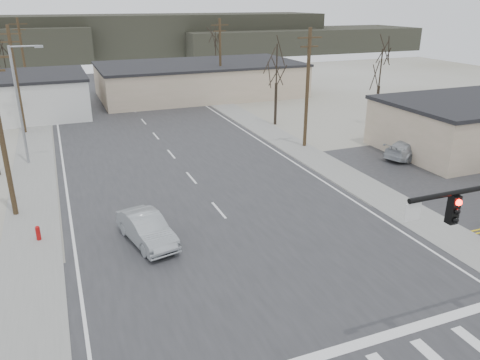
# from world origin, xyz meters

# --- Properties ---
(ground) EXTENTS (140.00, 140.00, 0.00)m
(ground) POSITION_xyz_m (0.00, 0.00, 0.00)
(ground) COLOR #B9B9B4
(ground) RESTS_ON ground
(main_road) EXTENTS (18.00, 110.00, 0.05)m
(main_road) POSITION_xyz_m (0.00, 15.00, 0.02)
(main_road) COLOR #2A2A2D
(main_road) RESTS_ON ground
(cross_road) EXTENTS (90.00, 10.00, 0.04)m
(cross_road) POSITION_xyz_m (0.00, 0.00, 0.02)
(cross_road) COLOR #2A2A2D
(cross_road) RESTS_ON ground
(sidewalk_left) EXTENTS (3.00, 90.00, 0.06)m
(sidewalk_left) POSITION_xyz_m (-10.60, 20.00, 0.03)
(sidewalk_left) COLOR gray
(sidewalk_left) RESTS_ON ground
(sidewalk_right) EXTENTS (3.00, 90.00, 0.06)m
(sidewalk_right) POSITION_xyz_m (10.60, 20.00, 0.03)
(sidewalk_right) COLOR gray
(sidewalk_right) RESTS_ON ground
(fire_hydrant) EXTENTS (0.24, 0.24, 0.87)m
(fire_hydrant) POSITION_xyz_m (-10.20, 8.00, 0.45)
(fire_hydrant) COLOR #A50C0C
(fire_hydrant) RESTS_ON ground
(building_right_far) EXTENTS (26.30, 14.30, 4.30)m
(building_right_far) POSITION_xyz_m (10.00, 44.00, 2.15)
(building_right_far) COLOR #C3AC95
(building_right_far) RESTS_ON ground
(building_lot) EXTENTS (14.30, 10.30, 4.30)m
(building_lot) POSITION_xyz_m (24.00, 12.00, 2.16)
(building_lot) COLOR #C3AC95
(building_lot) RESTS_ON ground
(upole_left_b) EXTENTS (2.20, 0.30, 10.00)m
(upole_left_b) POSITION_xyz_m (-11.50, 12.00, 5.22)
(upole_left_b) COLOR #40321D
(upole_left_b) RESTS_ON ground
(upole_left_c) EXTENTS (2.20, 0.30, 10.00)m
(upole_left_c) POSITION_xyz_m (-11.50, 32.00, 5.22)
(upole_left_c) COLOR #40321D
(upole_left_c) RESTS_ON ground
(upole_left_d) EXTENTS (2.20, 0.30, 10.00)m
(upole_left_d) POSITION_xyz_m (-11.50, 52.00, 5.22)
(upole_left_d) COLOR #40321D
(upole_left_d) RESTS_ON ground
(upole_right_a) EXTENTS (2.20, 0.30, 10.00)m
(upole_right_a) POSITION_xyz_m (11.50, 18.00, 5.22)
(upole_right_a) COLOR #40321D
(upole_right_a) RESTS_ON ground
(upole_right_b) EXTENTS (2.20, 0.30, 10.00)m
(upole_right_b) POSITION_xyz_m (11.50, 40.00, 5.22)
(upole_right_b) COLOR #40321D
(upole_right_b) RESTS_ON ground
(streetlight_main) EXTENTS (2.40, 0.25, 9.00)m
(streetlight_main) POSITION_xyz_m (-10.80, 22.00, 5.09)
(streetlight_main) COLOR gray
(streetlight_main) RESTS_ON ground
(tree_right_mid) EXTENTS (3.74, 3.74, 8.33)m
(tree_right_mid) POSITION_xyz_m (12.50, 26.00, 5.93)
(tree_right_mid) COLOR black
(tree_right_mid) RESTS_ON ground
(tree_right_far) EXTENTS (3.52, 3.52, 7.84)m
(tree_right_far) POSITION_xyz_m (15.00, 52.00, 5.58)
(tree_right_far) COLOR black
(tree_right_far) RESTS_ON ground
(tree_lot) EXTENTS (3.52, 3.52, 7.84)m
(tree_lot) POSITION_xyz_m (22.00, 22.00, 5.58)
(tree_lot) COLOR black
(tree_lot) RESTS_ON ground
(hill_center) EXTENTS (80.00, 18.00, 9.00)m
(hill_center) POSITION_xyz_m (15.00, 96.00, 4.50)
(hill_center) COLOR #333026
(hill_center) RESTS_ON ground
(hill_right) EXTENTS (60.00, 18.00, 5.50)m
(hill_right) POSITION_xyz_m (50.00, 90.00, 2.75)
(hill_right) COLOR #333026
(hill_right) RESTS_ON ground
(sedan_crossing) EXTENTS (2.64, 5.00, 1.57)m
(sedan_crossing) POSITION_xyz_m (-4.85, 5.59, 0.83)
(sedan_crossing) COLOR gray
(sedan_crossing) RESTS_ON main_road
(car_far_a) EXTENTS (2.91, 5.10, 1.39)m
(car_far_a) POSITION_xyz_m (3.18, 42.21, 0.74)
(car_far_a) COLOR black
(car_far_a) RESTS_ON main_road
(car_far_b) EXTENTS (2.27, 3.79, 1.21)m
(car_far_b) POSITION_xyz_m (-6.42, 60.53, 0.65)
(car_far_b) COLOR black
(car_far_b) RESTS_ON main_road
(car_parked_silver) EXTENTS (5.41, 3.43, 1.46)m
(car_parked_silver) POSITION_xyz_m (17.80, 11.95, 0.76)
(car_parked_silver) COLOR #AFB4BA
(car_parked_silver) RESTS_ON parking_lot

